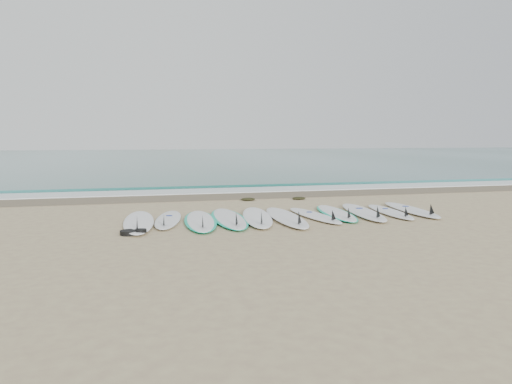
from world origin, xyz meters
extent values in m
plane|color=tan|center=(0.00, 0.00, 0.00)|extent=(120.00, 120.00, 0.00)
cube|color=#2A6864|center=(0.00, 32.50, 0.01)|extent=(120.00, 55.00, 0.03)
cube|color=brown|center=(0.00, 4.10, 0.01)|extent=(120.00, 1.80, 0.01)
cube|color=silver|center=(0.00, 5.50, 0.02)|extent=(120.00, 1.40, 0.04)
cube|color=#2A6864|center=(0.00, 7.00, 0.05)|extent=(120.00, 1.00, 0.10)
ellipsoid|color=white|center=(-3.05, 0.01, 0.05)|extent=(0.73, 2.88, 0.09)
cone|color=black|center=(-3.10, -1.04, 0.22)|extent=(0.26, 0.32, 0.30)
ellipsoid|color=white|center=(-2.45, 0.19, 0.04)|extent=(0.89, 2.43, 0.08)
cone|color=black|center=(-2.60, -0.67, 0.18)|extent=(0.24, 0.28, 0.25)
cylinder|color=navy|center=(-2.41, 0.41, 0.08)|extent=(0.16, 0.16, 0.01)
ellipsoid|color=white|center=(-1.84, -0.14, 0.05)|extent=(0.81, 2.70, 0.09)
ellipsoid|color=#00C596|center=(-1.84, -0.14, 0.04)|extent=(0.90, 2.72, 0.06)
cone|color=black|center=(-1.93, -1.11, 0.20)|extent=(0.25, 0.30, 0.28)
ellipsoid|color=silver|center=(-1.22, -0.01, 0.05)|extent=(0.75, 2.81, 0.09)
ellipsoid|color=#00C596|center=(-1.22, -0.01, 0.04)|extent=(0.84, 2.83, 0.06)
cone|color=black|center=(-1.28, -1.02, 0.21)|extent=(0.25, 0.31, 0.30)
ellipsoid|color=white|center=(-0.62, -0.01, 0.05)|extent=(1.07, 2.88, 0.09)
cone|color=black|center=(-0.79, -1.02, 0.21)|extent=(0.29, 0.34, 0.30)
ellipsoid|color=white|center=(-0.04, -0.20, 0.05)|extent=(0.80, 2.89, 0.09)
cone|color=black|center=(-0.11, -1.24, 0.22)|extent=(0.26, 0.32, 0.30)
ellipsoid|color=white|center=(0.64, -0.07, 0.04)|extent=(0.68, 2.40, 0.08)
cone|color=black|center=(0.71, -0.94, 0.18)|extent=(0.22, 0.27, 0.25)
cylinder|color=navy|center=(0.62, 0.16, 0.08)|extent=(0.15, 0.15, 0.01)
ellipsoid|color=white|center=(1.24, 0.13, 0.04)|extent=(0.85, 2.55, 0.08)
ellipsoid|color=#00C596|center=(1.24, 0.13, 0.04)|extent=(0.94, 2.59, 0.06)
cone|color=black|center=(1.12, -0.78, 0.19)|extent=(0.25, 0.29, 0.27)
ellipsoid|color=white|center=(1.86, 0.07, 0.05)|extent=(1.03, 2.83, 0.09)
cone|color=black|center=(1.70, -0.93, 0.21)|extent=(0.28, 0.33, 0.30)
cylinder|color=navy|center=(1.91, 0.33, 0.09)|extent=(0.18, 0.18, 0.01)
ellipsoid|color=white|center=(2.49, 0.00, 0.04)|extent=(0.77, 2.40, 0.08)
cone|color=black|center=(2.39, -0.86, 0.18)|extent=(0.23, 0.27, 0.25)
cylinder|color=navy|center=(2.52, 0.22, 0.08)|extent=(0.15, 0.15, 0.01)
ellipsoid|color=white|center=(3.11, 0.13, 0.05)|extent=(0.81, 2.67, 0.08)
cone|color=black|center=(3.01, -0.82, 0.20)|extent=(0.25, 0.30, 0.28)
cylinder|color=navy|center=(3.14, 0.38, 0.09)|extent=(0.17, 0.17, 0.01)
ellipsoid|color=black|center=(-0.07, 3.04, 0.04)|extent=(0.40, 0.31, 0.08)
ellipsoid|color=black|center=(1.36, 2.91, 0.04)|extent=(0.38, 0.30, 0.07)
cylinder|color=black|center=(-3.24, -1.08, 0.04)|extent=(0.32, 0.32, 0.08)
cylinder|color=black|center=(-3.04, -1.18, 0.08)|extent=(0.20, 0.20, 0.06)
camera|label=1|loc=(-3.26, -10.06, 1.72)|focal=35.00mm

